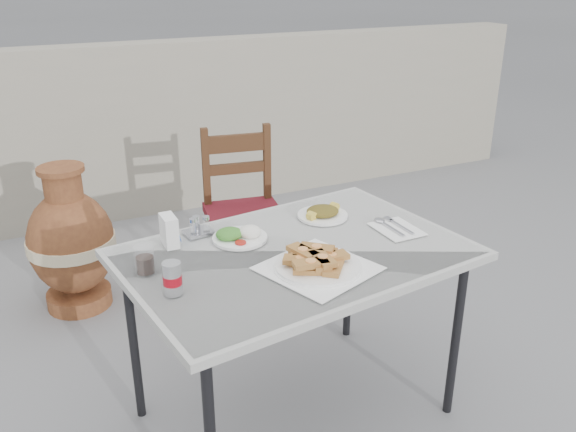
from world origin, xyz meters
name	(u,v)px	position (x,y,z in m)	size (l,w,h in m)	color
ground	(334,410)	(0.00, 0.00, 0.00)	(80.00, 80.00, 0.00)	slate
cafe_table	(296,263)	(-0.15, 0.06, 0.69)	(1.32, 0.98, 0.74)	black
pide_plate	(318,261)	(-0.15, -0.11, 0.77)	(0.43, 0.43, 0.07)	white
salad_rice_plate	(239,235)	(-0.31, 0.23, 0.76)	(0.21, 0.21, 0.05)	white
salad_chopped_plate	(323,213)	(0.08, 0.29, 0.76)	(0.21, 0.21, 0.04)	white
soda_can	(172,278)	(-0.64, -0.06, 0.79)	(0.06, 0.06, 0.11)	silver
cola_glass	(145,261)	(-0.68, 0.12, 0.78)	(0.07, 0.07, 0.10)	white
napkin_holder	(169,231)	(-0.55, 0.29, 0.80)	(0.06, 0.10, 0.12)	white
condiment_caddy	(198,228)	(-0.43, 0.34, 0.77)	(0.12, 0.10, 0.08)	silver
cutlery_napkin	(394,227)	(0.28, 0.07, 0.74)	(0.16, 0.21, 0.01)	white
chair	(243,210)	(0.06, 1.12, 0.46)	(0.45, 0.45, 0.90)	#391D0F
terracotta_urn	(72,243)	(-0.82, 1.32, 0.36)	(0.45, 0.45, 0.78)	brown
back_wall	(165,128)	(0.00, 2.50, 0.60)	(6.00, 0.25, 1.20)	gray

